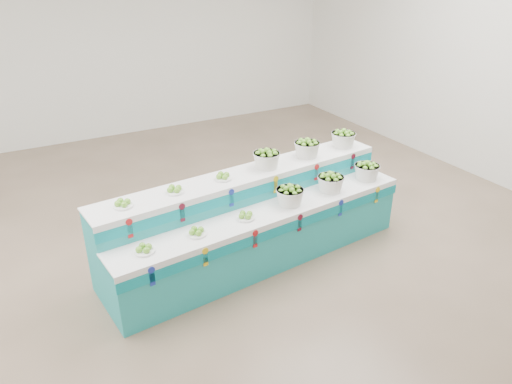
{
  "coord_description": "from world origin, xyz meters",
  "views": [
    {
      "loc": [
        -1.85,
        -4.74,
        3.34
      ],
      "look_at": [
        0.59,
        -0.3,
        0.87
      ],
      "focal_mm": 34.27,
      "sensor_mm": 36.0,
      "label": 1
    }
  ],
  "objects_px": {
    "plate_upper_mid": "(174,189)",
    "basket_upper_right": "(343,138)",
    "basket_lower_left": "(290,195)",
    "display_stand": "(256,219)"
  },
  "relations": [
    {
      "from": "plate_upper_mid",
      "to": "basket_upper_right",
      "type": "bearing_deg",
      "value": 5.76
    },
    {
      "from": "plate_upper_mid",
      "to": "basket_upper_right",
      "type": "height_order",
      "value": "basket_upper_right"
    },
    {
      "from": "basket_lower_left",
      "to": "plate_upper_mid",
      "type": "relative_size",
      "value": 1.57
    },
    {
      "from": "plate_upper_mid",
      "to": "basket_lower_left",
      "type": "bearing_deg",
      "value": -15.16
    },
    {
      "from": "display_stand",
      "to": "basket_upper_right",
      "type": "bearing_deg",
      "value": 8.46
    },
    {
      "from": "display_stand",
      "to": "basket_lower_left",
      "type": "relative_size",
      "value": 11.69
    },
    {
      "from": "basket_upper_right",
      "to": "basket_lower_left",
      "type": "bearing_deg",
      "value": -153.85
    },
    {
      "from": "display_stand",
      "to": "plate_upper_mid",
      "type": "xyz_separation_m",
      "value": [
        -0.93,
        0.14,
        0.55
      ]
    },
    {
      "from": "basket_lower_left",
      "to": "basket_upper_right",
      "type": "xyz_separation_m",
      "value": [
        1.21,
        0.59,
        0.3
      ]
    },
    {
      "from": "basket_lower_left",
      "to": "basket_upper_right",
      "type": "height_order",
      "value": "basket_upper_right"
    }
  ]
}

